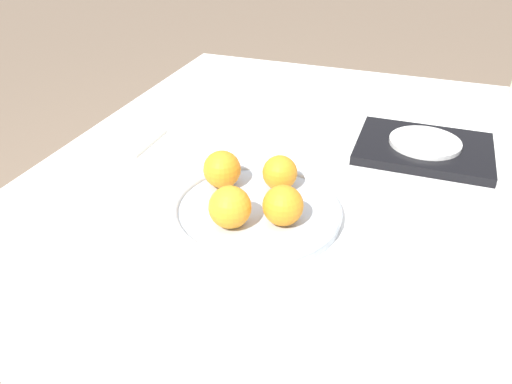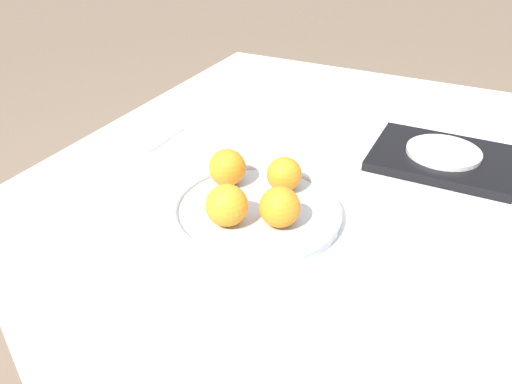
# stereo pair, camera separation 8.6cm
# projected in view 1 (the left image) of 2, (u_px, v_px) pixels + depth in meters

# --- Properties ---
(ground_plane) EXTENTS (12.00, 12.00, 0.00)m
(ground_plane) POSITION_uv_depth(u_px,v_px,m) (327.00, 363.00, 1.49)
(ground_plane) COLOR #7A6651
(table) EXTENTS (1.22, 1.08, 0.72)m
(table) POSITION_uv_depth(u_px,v_px,m) (337.00, 272.00, 1.30)
(table) COLOR white
(table) RESTS_ON ground_plane
(fruit_platter) EXTENTS (0.30, 0.30, 0.02)m
(fruit_platter) POSITION_uv_depth(u_px,v_px,m) (256.00, 210.00, 0.88)
(fruit_platter) COLOR #B2BCC6
(fruit_platter) RESTS_ON table
(orange_0) EXTENTS (0.07, 0.07, 0.07)m
(orange_0) POSITION_uv_depth(u_px,v_px,m) (283.00, 205.00, 0.82)
(orange_0) COLOR orange
(orange_0) RESTS_ON fruit_platter
(orange_1) EXTENTS (0.07, 0.07, 0.07)m
(orange_1) POSITION_uv_depth(u_px,v_px,m) (222.00, 169.00, 0.92)
(orange_1) COLOR orange
(orange_1) RESTS_ON fruit_platter
(orange_2) EXTENTS (0.07, 0.07, 0.07)m
(orange_2) POSITION_uv_depth(u_px,v_px,m) (230.00, 207.00, 0.82)
(orange_2) COLOR orange
(orange_2) RESTS_ON fruit_platter
(orange_3) EXTENTS (0.07, 0.07, 0.07)m
(orange_3) POSITION_uv_depth(u_px,v_px,m) (280.00, 173.00, 0.92)
(orange_3) COLOR orange
(orange_3) RESTS_ON fruit_platter
(serving_tray) EXTENTS (0.28, 0.22, 0.02)m
(serving_tray) POSITION_uv_depth(u_px,v_px,m) (424.00, 148.00, 1.09)
(serving_tray) COLOR black
(serving_tray) RESTS_ON table
(side_plate) EXTENTS (0.15, 0.15, 0.01)m
(side_plate) POSITION_uv_depth(u_px,v_px,m) (425.00, 142.00, 1.08)
(side_plate) COLOR silver
(side_plate) RESTS_ON serving_tray
(napkin) EXTENTS (0.11, 0.14, 0.01)m
(napkin) POSITION_uv_depth(u_px,v_px,m) (130.00, 140.00, 1.14)
(napkin) COLOR silver
(napkin) RESTS_ON table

